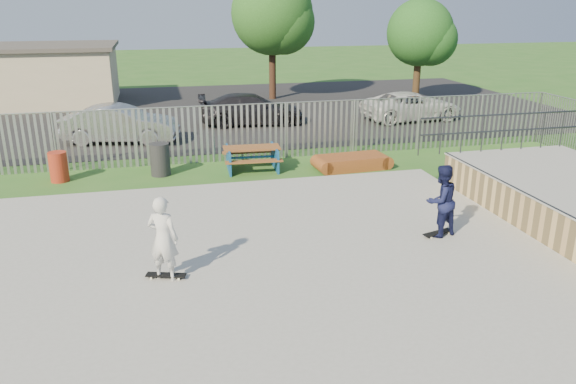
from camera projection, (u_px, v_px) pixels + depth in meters
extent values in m
plane|color=#2D6121|center=(213.00, 281.00, 11.40)|extent=(120.00, 120.00, 0.00)
cube|color=#979792|center=(213.00, 278.00, 11.38)|extent=(15.00, 12.00, 0.15)
cylinder|color=#383A3F|center=(517.00, 189.00, 13.61)|extent=(0.06, 7.00, 0.06)
cube|color=brown|center=(252.00, 148.00, 18.74)|extent=(1.91, 0.82, 0.06)
cube|color=brown|center=(254.00, 161.00, 18.25)|extent=(1.89, 0.38, 0.05)
cube|color=brown|center=(250.00, 152.00, 19.42)|extent=(1.89, 0.38, 0.05)
cube|color=navy|center=(252.00, 159.00, 18.86)|extent=(1.74, 1.54, 0.77)
cube|color=brown|center=(352.00, 162.00, 19.05)|extent=(2.27, 1.25, 0.44)
cylinder|color=#9F2C18|center=(59.00, 167.00, 17.61)|extent=(0.57, 0.57, 0.95)
cylinder|color=#252527|center=(160.00, 159.00, 18.22)|extent=(0.64, 0.64, 1.06)
cube|color=black|center=(174.00, 112.00, 28.91)|extent=(40.00, 18.00, 0.02)
imported|color=#AFAFB4|center=(120.00, 124.00, 22.34)|extent=(4.74, 2.49, 1.48)
imported|color=black|center=(251.00, 109.00, 25.70)|extent=(4.93, 2.30, 1.39)
imported|color=silver|center=(412.00, 106.00, 26.65)|extent=(4.94, 2.61, 1.33)
cube|color=beige|center=(19.00, 77.00, 30.37)|extent=(10.00, 6.00, 3.00)
cube|color=#4C4742|center=(14.00, 47.00, 29.86)|extent=(10.40, 6.40, 0.20)
cylinder|color=#3B2317|center=(272.00, 63.00, 32.09)|extent=(0.39, 0.39, 4.08)
sphere|color=#25531C|center=(272.00, 13.00, 31.21)|extent=(4.57, 4.57, 4.57)
cylinder|color=#46311C|center=(417.00, 73.00, 31.40)|extent=(0.39, 0.39, 3.24)
sphere|color=#20501B|center=(420.00, 32.00, 30.70)|extent=(3.63, 3.63, 3.63)
cube|color=black|center=(438.00, 232.00, 13.26)|extent=(0.82, 0.42, 0.02)
cube|color=black|center=(166.00, 275.00, 11.21)|extent=(0.82, 0.43, 0.02)
imported|color=#13163C|center=(441.00, 201.00, 13.01)|extent=(0.99, 0.86, 1.73)
imported|color=silver|center=(163.00, 238.00, 10.95)|extent=(0.75, 0.66, 1.73)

